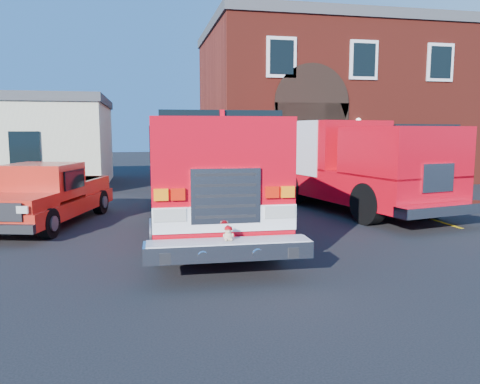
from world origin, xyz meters
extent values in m
plane|color=black|center=(0.00, 0.00, 0.00)|extent=(100.00, 100.00, 0.00)
cube|color=yellow|center=(6.50, 1.00, 0.00)|extent=(0.12, 3.00, 0.01)
cube|color=yellow|center=(6.50, 4.00, 0.00)|extent=(0.12, 3.00, 0.01)
cube|color=yellow|center=(6.50, 7.00, 0.00)|extent=(0.12, 3.00, 0.01)
cube|color=maroon|center=(9.00, 14.00, 4.00)|extent=(15.00, 10.00, 8.00)
cube|color=#444749|center=(9.00, 14.00, 8.20)|extent=(15.20, 10.20, 0.50)
cube|color=black|center=(5.50, 8.98, 2.00)|extent=(3.60, 0.12, 4.00)
cylinder|color=black|center=(5.50, 8.98, 4.00)|extent=(3.60, 0.12, 3.60)
cube|color=black|center=(4.00, 8.95, 6.00)|extent=(1.40, 0.10, 1.80)
cube|color=black|center=(8.00, 8.95, 6.00)|extent=(1.40, 0.10, 1.80)
cube|color=black|center=(12.00, 8.95, 6.00)|extent=(1.40, 0.10, 1.80)
cube|color=beige|center=(-9.00, 13.00, 2.00)|extent=(10.00, 8.00, 4.00)
cube|color=black|center=(-7.00, 8.97, 2.00)|extent=(1.20, 0.10, 1.40)
cylinder|color=black|center=(-1.88, -2.08, 0.59)|extent=(0.41, 1.18, 1.17)
cylinder|color=black|center=(0.47, -2.15, 0.59)|extent=(0.41, 1.18, 1.17)
cube|color=red|center=(-0.60, 1.30, 0.91)|extent=(2.95, 9.67, 0.96)
cube|color=red|center=(-0.53, 3.75, 2.13)|extent=(2.81, 4.77, 1.71)
cube|color=red|center=(-0.69, -1.79, 2.19)|extent=(2.77, 3.49, 1.60)
cube|color=black|center=(-0.73, -3.13, 2.61)|extent=(2.35, 0.16, 1.00)
cube|color=red|center=(-0.69, -1.79, 3.07)|extent=(1.72, 0.41, 0.15)
cube|color=white|center=(-0.75, -3.52, 1.12)|extent=(2.67, 0.14, 0.47)
cube|color=silver|center=(-0.75, -3.53, 1.55)|extent=(1.28, 0.10, 1.00)
cube|color=silver|center=(-0.75, -3.82, 0.62)|extent=(3.00, 0.68, 0.30)
cube|color=#B7B7BF|center=(-1.87, 3.79, 2.13)|extent=(0.16, 3.84, 1.39)
cube|color=#B7B7BF|center=(0.82, 3.71, 2.13)|extent=(0.16, 3.84, 1.39)
sphere|color=#D1AF86|center=(-0.75, -3.82, 0.86)|extent=(0.17, 0.17, 0.16)
sphere|color=#D1AF86|center=(-0.75, -3.82, 0.97)|extent=(0.13, 0.13, 0.13)
sphere|color=#D1AF86|center=(-0.80, -3.81, 1.02)|extent=(0.05, 0.05, 0.05)
sphere|color=#D1AF86|center=(-0.70, -3.81, 1.02)|extent=(0.05, 0.05, 0.05)
ellipsoid|color=#B7040C|center=(-0.75, -3.82, 1.01)|extent=(0.14, 0.14, 0.08)
cylinder|color=#B7040C|center=(-0.75, -3.83, 1.00)|extent=(0.16, 0.16, 0.01)
cylinder|color=black|center=(-4.60, 0.56, 0.39)|extent=(0.47, 0.82, 0.78)
cube|color=red|center=(-4.94, 2.53, 0.53)|extent=(3.32, 5.67, 0.44)
cube|color=red|center=(-5.45, 0.70, 0.92)|extent=(2.12, 1.89, 0.34)
cube|color=red|center=(-5.02, 2.25, 1.31)|extent=(2.20, 2.17, 0.97)
cube|color=red|center=(-4.52, 4.03, 0.92)|extent=(2.28, 2.45, 0.53)
cylinder|color=black|center=(4.17, 0.57, 0.61)|extent=(0.64, 1.28, 1.23)
cylinder|color=black|center=(6.57, 1.08, 0.61)|extent=(0.64, 1.28, 1.23)
cube|color=red|center=(4.72, 3.88, 0.95)|extent=(4.59, 9.32, 1.00)
cube|color=red|center=(4.37, 5.52, 2.23)|extent=(3.89, 6.04, 1.67)
cube|color=red|center=(5.37, 0.82, 2.12)|extent=(3.29, 3.20, 1.45)
cube|color=#B7B7BF|center=(2.99, 5.22, 2.12)|extent=(1.02, 4.60, 1.90)
cube|color=#B7B7BF|center=(5.74, 5.81, 2.12)|extent=(1.02, 4.60, 1.90)
cube|color=silver|center=(5.70, -0.76, 0.61)|extent=(3.05, 1.12, 0.28)
camera|label=1|loc=(-2.19, -11.83, 2.73)|focal=35.00mm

